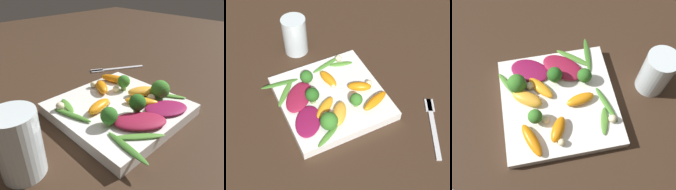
# 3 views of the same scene
# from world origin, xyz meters

# --- Properties ---
(ground_plane) EXTENTS (2.40, 2.40, 0.00)m
(ground_plane) POSITION_xyz_m (0.00, 0.00, 0.00)
(ground_plane) COLOR #382619
(plate) EXTENTS (0.24, 0.24, 0.02)m
(plate) POSITION_xyz_m (0.00, 0.00, 0.01)
(plate) COLOR white
(plate) RESTS_ON ground_plane
(drinking_glass) EXTENTS (0.07, 0.07, 0.11)m
(drinking_glass) POSITION_xyz_m (-0.01, 0.21, 0.05)
(drinking_glass) COLOR silver
(drinking_glass) RESTS_ON ground_plane
(fork) EXTENTS (0.09, 0.16, 0.01)m
(fork) POSITION_xyz_m (0.19, -0.16, 0.00)
(fork) COLOR silver
(fork) RESTS_ON ground_plane
(radicchio_leaf_0) EXTENTS (0.10, 0.11, 0.01)m
(radicchio_leaf_0) POSITION_xyz_m (-0.07, 0.02, 0.03)
(radicchio_leaf_0) COLOR maroon
(radicchio_leaf_0) RESTS_ON plate
(radicchio_leaf_1) EXTENTS (0.09, 0.10, 0.01)m
(radicchio_leaf_1) POSITION_xyz_m (-0.08, -0.05, 0.03)
(radicchio_leaf_1) COLOR maroon
(radicchio_leaf_1) RESTS_ON plate
(orange_segment_0) EXTENTS (0.03, 0.06, 0.02)m
(orange_segment_0) POSITION_xyz_m (0.01, 0.04, 0.03)
(orange_segment_0) COLOR orange
(orange_segment_0) RESTS_ON plate
(orange_segment_1) EXTENTS (0.07, 0.06, 0.01)m
(orange_segment_1) POSITION_xyz_m (-0.03, -0.03, 0.03)
(orange_segment_1) COLOR orange
(orange_segment_1) RESTS_ON plate
(orange_segment_2) EXTENTS (0.08, 0.05, 0.02)m
(orange_segment_2) POSITION_xyz_m (0.08, -0.07, 0.03)
(orange_segment_2) COLOR orange
(orange_segment_2) RESTS_ON plate
(orange_segment_3) EXTENTS (0.06, 0.05, 0.02)m
(orange_segment_3) POSITION_xyz_m (0.07, -0.01, 0.03)
(orange_segment_3) COLOR orange
(orange_segment_3) RESTS_ON plate
(orange_segment_4) EXTENTS (0.06, 0.07, 0.02)m
(orange_segment_4) POSITION_xyz_m (-0.01, -0.07, 0.03)
(orange_segment_4) COLOR #FCAD33
(orange_segment_4) RESTS_ON plate
(broccoli_floret_0) EXTENTS (0.03, 0.03, 0.04)m
(broccoli_floret_0) POSITION_xyz_m (-0.05, 0.00, 0.05)
(broccoli_floret_0) COLOR #84AD5B
(broccoli_floret_0) RESTS_ON plate
(broccoli_floret_1) EXTENTS (0.04, 0.04, 0.04)m
(broccoli_floret_1) POSITION_xyz_m (-0.04, -0.08, 0.04)
(broccoli_floret_1) COLOR #7A9E51
(broccoli_floret_1) RESTS_ON plate
(broccoli_floret_2) EXTENTS (0.03, 0.03, 0.04)m
(broccoli_floret_2) POSITION_xyz_m (0.04, -0.05, 0.04)
(broccoli_floret_2) COLOR #7A9E51
(broccoli_floret_2) RESTS_ON plate
(broccoli_floret_3) EXTENTS (0.03, 0.03, 0.04)m
(broccoli_floret_3) POSITION_xyz_m (-0.04, 0.06, 0.04)
(broccoli_floret_3) COLOR #7A9E51
(broccoli_floret_3) RESTS_ON plate
(arugula_sprig_0) EXTENTS (0.09, 0.02, 0.01)m
(arugula_sprig_0) POSITION_xyz_m (-0.10, 0.09, 0.03)
(arugula_sprig_0) COLOR #3D7528
(arugula_sprig_0) RESTS_ON plate
(arugula_sprig_1) EXTENTS (0.09, 0.04, 0.01)m
(arugula_sprig_1) POSITION_xyz_m (0.03, 0.10, 0.03)
(arugula_sprig_1) COLOR #47842D
(arugula_sprig_1) RESTS_ON plate
(arugula_sprig_2) EXTENTS (0.06, 0.03, 0.01)m
(arugula_sprig_2) POSITION_xyz_m (0.07, 0.08, 0.03)
(arugula_sprig_2) COLOR #518E33
(arugula_sprig_2) RESTS_ON plate
(arugula_sprig_3) EXTENTS (0.07, 0.08, 0.01)m
(arugula_sprig_3) POSITION_xyz_m (-0.10, 0.05, 0.03)
(arugula_sprig_3) COLOR #518E33
(arugula_sprig_3) RESTS_ON plate
(arugula_sprig_4) EXTENTS (0.07, 0.04, 0.00)m
(arugula_sprig_4) POSITION_xyz_m (-0.06, -0.10, 0.03)
(arugula_sprig_4) COLOR #518E33
(arugula_sprig_4) RESTS_ON plate
(macadamia_nut_0) EXTENTS (0.02, 0.02, 0.02)m
(macadamia_nut_0) POSITION_xyz_m (0.10, -0.01, 0.03)
(macadamia_nut_0) COLOR beige
(macadamia_nut_0) RESTS_ON plate
(macadamia_nut_1) EXTENTS (0.02, 0.02, 0.02)m
(macadamia_nut_1) POSITION_xyz_m (0.04, -0.03, 0.03)
(macadamia_nut_1) COLOR beige
(macadamia_nut_1) RESTS_ON plate
(macadamia_nut_2) EXTENTS (0.02, 0.02, 0.02)m
(macadamia_nut_2) POSITION_xyz_m (-0.04, -0.06, 0.03)
(macadamia_nut_2) COLOR beige
(macadamia_nut_2) RESTS_ON plate
(macadamia_nut_3) EXTENTS (0.02, 0.02, 0.02)m
(macadamia_nut_3) POSITION_xyz_m (0.07, 0.10, 0.03)
(macadamia_nut_3) COLOR beige
(macadamia_nut_3) RESTS_ON plate
(macadamia_nut_4) EXTENTS (0.01, 0.01, 0.01)m
(macadamia_nut_4) POSITION_xyz_m (0.01, 0.02, 0.03)
(macadamia_nut_4) COLOR beige
(macadamia_nut_4) RESTS_ON plate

